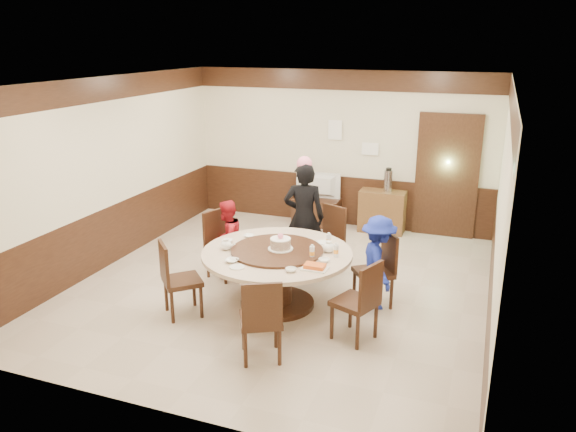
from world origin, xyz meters
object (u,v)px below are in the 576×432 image
(person_blue, at_px, (378,263))
(shrimp_platter, at_px, (315,267))
(birthday_cake, at_px, (280,244))
(tv_stand, at_px, (317,212))
(person_standing, at_px, (304,218))
(banquet_table, at_px, (277,267))
(television, at_px, (317,186))
(side_cabinet, at_px, (382,211))
(person_red, at_px, (227,239))
(thermos, at_px, (388,181))

(person_blue, height_order, shrimp_platter, person_blue)
(shrimp_platter, bearing_deg, birthday_cake, 145.33)
(birthday_cake, xyz_separation_m, tv_stand, (-0.56, 3.33, -0.60))
(person_standing, distance_m, tv_stand, 2.25)
(person_standing, relative_size, person_blue, 1.35)
(banquet_table, height_order, television, television)
(person_blue, xyz_separation_m, side_cabinet, (-0.52, 2.96, -0.23))
(person_red, bearing_deg, tv_stand, -178.22)
(thermos, bearing_deg, person_red, -123.11)
(banquet_table, relative_size, person_standing, 1.16)
(person_standing, height_order, person_red, person_standing)
(person_blue, xyz_separation_m, television, (-1.73, 2.93, 0.13))
(birthday_cake, distance_m, tv_stand, 3.43)
(shrimp_platter, xyz_separation_m, thermos, (0.14, 3.76, 0.16))
(banquet_table, distance_m, person_red, 1.21)
(tv_stand, bearing_deg, birthday_cake, -80.42)
(birthday_cake, distance_m, side_cabinet, 3.45)
(person_red, bearing_deg, thermos, 159.12)
(side_cabinet, height_order, thermos, thermos)
(person_blue, bearing_deg, person_standing, 30.81)
(television, bearing_deg, thermos, 177.22)
(person_standing, bearing_deg, person_blue, 133.10)
(side_cabinet, distance_m, thermos, 0.57)
(banquet_table, xyz_separation_m, tv_stand, (-0.52, 3.35, -0.28))
(person_red, bearing_deg, side_cabinet, 160.26)
(person_standing, relative_size, person_red, 1.44)
(person_red, distance_m, television, 2.76)
(person_red, relative_size, tv_stand, 1.34)
(banquet_table, height_order, birthday_cake, birthday_cake)
(person_blue, relative_size, birthday_cake, 3.82)
(banquet_table, xyz_separation_m, person_red, (-1.02, 0.64, 0.04))
(birthday_cake, height_order, television, birthday_cake)
(person_standing, distance_m, person_red, 1.16)
(person_red, bearing_deg, person_blue, 96.59)
(banquet_table, bearing_deg, person_standing, 92.68)
(side_cabinet, bearing_deg, banquet_table, -101.52)
(birthday_cake, bearing_deg, person_red, 149.74)
(shrimp_platter, xyz_separation_m, tv_stand, (-1.14, 3.73, -0.53))
(person_blue, distance_m, thermos, 3.01)
(side_cabinet, bearing_deg, person_blue, -80.00)
(tv_stand, bearing_deg, banquet_table, -81.14)
(shrimp_platter, relative_size, television, 0.36)
(banquet_table, bearing_deg, tv_stand, 98.86)
(person_standing, height_order, side_cabinet, person_standing)
(birthday_cake, bearing_deg, banquet_table, -153.16)
(tv_stand, relative_size, thermos, 2.24)
(person_red, bearing_deg, person_standing, 133.55)
(person_red, distance_m, tv_stand, 2.77)
(person_red, xyz_separation_m, thermos, (1.79, 2.74, 0.37))
(banquet_table, relative_size, tv_stand, 2.24)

